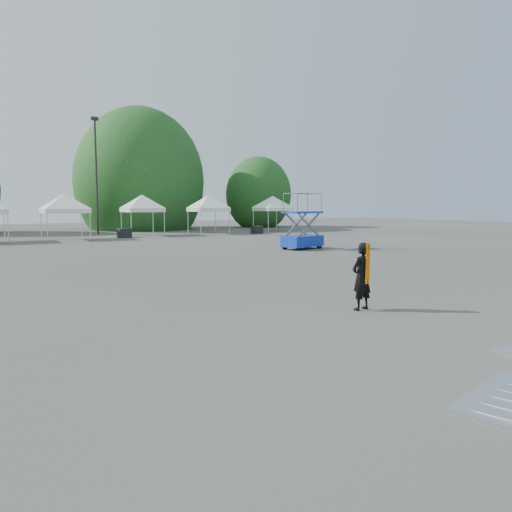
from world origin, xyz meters
TOP-DOWN VIEW (x-y plane):
  - ground at (0.00, 0.00)m, footprint 120.00×120.00m
  - light_pole_east at (3.00, 32.00)m, footprint 0.60×0.25m
  - tree_mid_e at (9.00, 39.00)m, footprint 5.12×5.12m
  - tree_far_e at (22.00, 37.00)m, footprint 3.84×3.84m
  - tent_e at (-0.51, 27.04)m, footprint 4.36×4.36m
  - tent_f at (5.72, 28.43)m, footprint 4.13×4.13m
  - tent_g at (11.51, 28.12)m, footprint 4.08×4.08m
  - tent_h at (18.36, 28.44)m, footprint 4.03×4.03m
  - man at (1.13, -2.27)m, footprint 0.67×0.50m
  - scissor_lift at (9.73, 11.91)m, footprint 2.70×1.82m
  - crate_mid at (3.68, 26.62)m, footprint 0.99×0.80m
  - crate_east at (15.15, 25.96)m, footprint 0.99×0.84m

SIDE VIEW (x-z plane):
  - ground at x=0.00m, z-range 0.00..0.00m
  - crate_east at x=15.15m, z-range 0.00..0.69m
  - crate_mid at x=3.68m, z-range 0.00..0.73m
  - man at x=1.13m, z-range 0.00..1.67m
  - scissor_lift at x=9.73m, z-range 0.01..3.21m
  - tent_h at x=18.36m, z-range 1.12..5.00m
  - tent_g at x=11.51m, z-range 1.12..5.00m
  - tent_f at x=5.72m, z-range 1.12..5.00m
  - tent_e at x=-0.51m, z-range 1.12..5.00m
  - tree_far_e at x=22.00m, z-range 0.70..6.55m
  - tree_mid_e at x=9.00m, z-range 0.94..8.74m
  - light_pole_east at x=3.00m, z-range 0.62..10.42m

